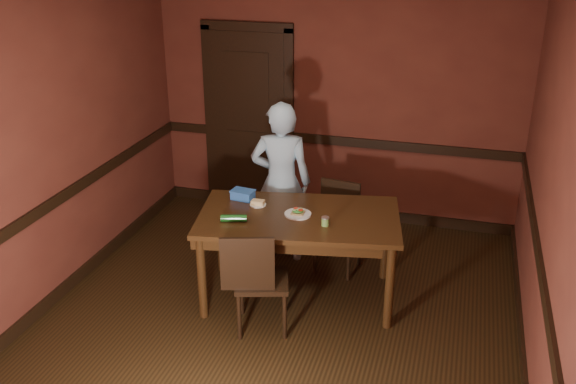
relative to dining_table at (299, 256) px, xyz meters
The scene contains 21 objects.
floor 0.60m from the dining_table, 99.69° to the right, with size 4.00×4.50×0.01m, color black.
wall_back 2.05m from the dining_table, 92.33° to the left, with size 4.00×0.02×2.70m, color #5C271C.
wall_front 2.85m from the dining_table, 91.58° to the right, with size 4.00×0.02×2.70m, color #5C271C.
wall_left 2.32m from the dining_table, 168.22° to the right, with size 0.02×4.50×2.70m, color #5C271C.
wall_right 2.19m from the dining_table, 12.65° to the right, with size 0.02×4.50×2.70m, color #5C271C.
dado_back 1.87m from the dining_table, 92.35° to the left, with size 4.00×0.03×0.10m, color black.
dado_left 2.16m from the dining_table, 168.14° to the right, with size 0.03×4.50×0.10m, color black.
dado_right 2.02m from the dining_table, 12.75° to the right, with size 0.03×4.50×0.10m, color black.
baseboard_back 1.84m from the dining_table, 92.35° to the left, with size 4.00×0.03×0.12m, color black.
baseboard_left 2.13m from the dining_table, 168.14° to the right, with size 0.03×4.50×0.12m, color black.
baseboard_right 1.99m from the dining_table, 12.75° to the right, with size 0.03×4.50×0.12m, color black.
door 2.19m from the dining_table, 121.05° to the left, with size 1.05×0.07×2.20m.
dining_table is the anchor object (origin of this frame).
chair_far 0.63m from the dining_table, 67.88° to the left, with size 0.40×0.40×0.86m, color black, non-canonical shape.
chair_near 0.56m from the dining_table, 107.19° to the right, with size 0.43×0.43×0.91m, color black, non-canonical shape.
person 0.87m from the dining_table, 117.92° to the left, with size 0.59×0.39×1.61m, color #A6CEE1.
sandwich_plate 0.42m from the dining_table, behind, with size 0.23×0.23×0.06m.
sauce_jar 0.53m from the dining_table, 27.67° to the right, with size 0.07×0.07×0.08m.
cheese_saucer 0.59m from the dining_table, 165.82° to the left, with size 0.15×0.15×0.05m.
food_tub 0.76m from the dining_table, 161.56° to the left, with size 0.22×0.17×0.09m.
wrapped_veg 0.71m from the dining_table, 151.05° to the right, with size 0.06×0.06×0.22m, color #124713.
Camera 1 is at (1.36, -4.40, 3.15)m, focal length 40.00 mm.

